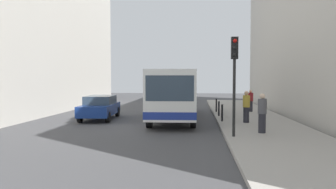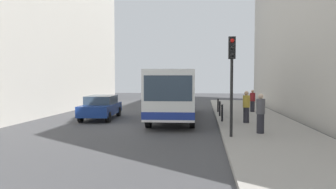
% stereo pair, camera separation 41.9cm
% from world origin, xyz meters
% --- Properties ---
extents(ground_plane, '(80.00, 80.00, 0.00)m').
position_xyz_m(ground_plane, '(0.00, 0.00, 0.00)').
color(ground_plane, '#424244').
extents(sidewalk, '(4.40, 40.00, 0.15)m').
position_xyz_m(sidewalk, '(5.40, 0.00, 0.07)').
color(sidewalk, '#9E9991').
rests_on(sidewalk, ground).
extents(bus, '(2.93, 11.11, 3.00)m').
position_xyz_m(bus, '(0.55, 4.05, 1.73)').
color(bus, white).
rests_on(bus, ground).
extents(car_beside_bus, '(2.11, 4.51, 1.48)m').
position_xyz_m(car_beside_bus, '(-4.03, 3.15, 0.78)').
color(car_beside_bus, navy).
rests_on(car_beside_bus, ground).
extents(traffic_light, '(0.28, 0.33, 4.10)m').
position_xyz_m(traffic_light, '(3.55, -2.94, 3.01)').
color(traffic_light, black).
rests_on(traffic_light, sidewalk).
extents(bollard_near, '(0.11, 0.11, 0.95)m').
position_xyz_m(bollard_near, '(3.45, 1.77, 0.62)').
color(bollard_near, black).
rests_on(bollard_near, sidewalk).
extents(bollard_mid, '(0.11, 0.11, 0.95)m').
position_xyz_m(bollard_mid, '(3.45, 4.36, 0.62)').
color(bollard_mid, black).
rests_on(bollard_mid, sidewalk).
extents(bollard_far, '(0.11, 0.11, 0.95)m').
position_xyz_m(bollard_far, '(3.45, 6.96, 0.62)').
color(bollard_far, black).
rests_on(bollard_far, sidewalk).
extents(pedestrian_near_signal, '(0.38, 0.38, 1.74)m').
position_xyz_m(pedestrian_near_signal, '(4.90, -1.95, 1.02)').
color(pedestrian_near_signal, '#26262D').
rests_on(pedestrian_near_signal, sidewalk).
extents(pedestrian_mid_sidewalk, '(0.38, 0.38, 1.73)m').
position_xyz_m(pedestrian_mid_sidewalk, '(4.72, 1.36, 1.01)').
color(pedestrian_mid_sidewalk, '#26262D').
rests_on(pedestrian_mid_sidewalk, sidewalk).
extents(pedestrian_far_sidewalk, '(0.38, 0.38, 1.60)m').
position_xyz_m(pedestrian_far_sidewalk, '(5.94, 7.26, 0.94)').
color(pedestrian_far_sidewalk, '#26262D').
rests_on(pedestrian_far_sidewalk, sidewalk).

